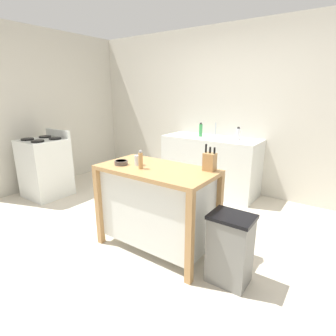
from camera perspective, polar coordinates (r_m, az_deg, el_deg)
ground_plane at (r=3.10m, az=-1.47°, el=-15.21°), size 6.68×6.68×0.00m
wall_back at (r=4.47m, az=14.64°, el=11.65°), size 5.68×0.10×2.60m
wall_left at (r=5.27m, az=-22.53°, el=11.57°), size 0.10×2.65×2.60m
kitchen_island at (r=2.76m, az=-2.42°, el=-7.72°), size 1.18×0.62×0.88m
knife_block at (r=2.53m, az=8.88°, el=1.38°), size 0.11×0.09×0.25m
bowl_stoneware_deep at (r=2.77m, az=-9.98°, el=1.17°), size 0.14×0.14×0.04m
drinking_cup at (r=2.72m, az=-6.42°, el=1.66°), size 0.07×0.07×0.10m
pepper_grinder at (r=2.58m, az=-5.88°, el=1.72°), size 0.04×0.04×0.18m
trash_bin at (r=2.43m, az=13.07°, el=-16.48°), size 0.36×0.28×0.63m
sink_counter at (r=4.40m, az=8.97°, el=0.69°), size 1.53×0.60×0.90m
sink_faucet at (r=4.41m, az=10.11°, el=8.09°), size 0.02×0.02×0.22m
bottle_hand_soap at (r=4.37m, az=7.00°, el=8.04°), size 0.06×0.06×0.22m
bottle_dish_soap at (r=4.19m, az=14.73°, el=7.09°), size 0.07×0.07×0.19m
stove at (r=4.58m, az=-24.73°, el=0.09°), size 0.60×0.60×1.02m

